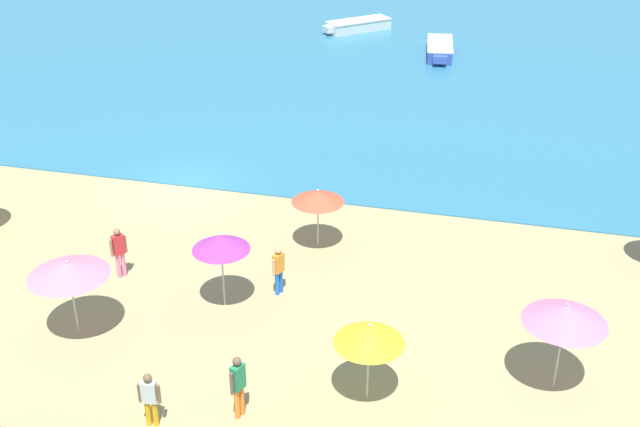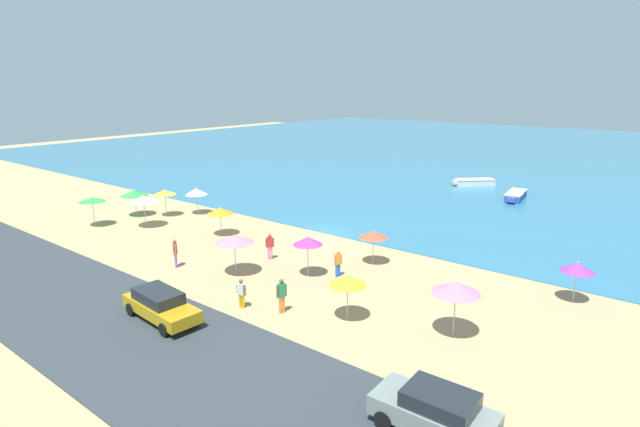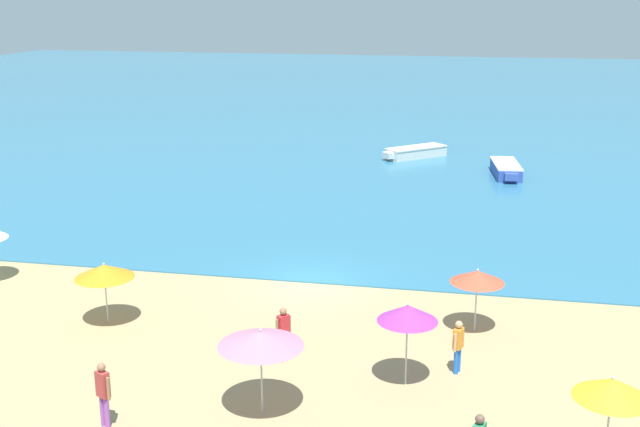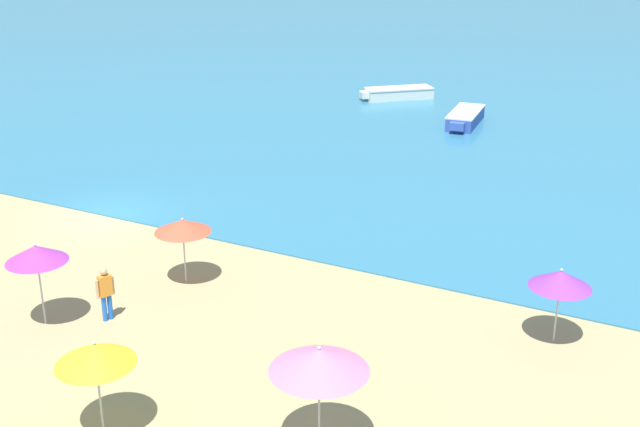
% 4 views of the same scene
% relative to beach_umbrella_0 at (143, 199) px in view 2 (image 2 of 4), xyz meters
% --- Properties ---
extents(ground_plane, '(160.00, 160.00, 0.00)m').
position_rel_beach_umbrella_0_xyz_m(ground_plane, '(12.45, 7.38, -2.29)').
color(ground_plane, tan).
extents(sea, '(150.00, 110.00, 0.05)m').
position_rel_beach_umbrella_0_xyz_m(sea, '(12.45, 62.38, -2.26)').
color(sea, teal).
rests_on(sea, ground_plane).
extents(coastal_road, '(80.00, 8.00, 0.06)m').
position_rel_beach_umbrella_0_xyz_m(coastal_road, '(12.45, -10.62, -2.26)').
color(coastal_road, '#30363C').
rests_on(coastal_road, ground_plane).
extents(beach_umbrella_0, '(2.31, 2.31, 2.63)m').
position_rel_beach_umbrella_0_xyz_m(beach_umbrella_0, '(0.00, 0.00, 0.00)').
color(beach_umbrella_0, '#B2B2B7').
rests_on(beach_umbrella_0, ground_plane).
extents(beach_umbrella_1, '(1.70, 1.70, 2.23)m').
position_rel_beach_umbrella_0_xyz_m(beach_umbrella_1, '(30.13, 5.68, -0.37)').
color(beach_umbrella_1, '#B2B2B7').
rests_on(beach_umbrella_1, ground_plane).
extents(beach_umbrella_2, '(1.74, 1.74, 2.53)m').
position_rel_beach_umbrella_0_xyz_m(beach_umbrella_2, '(16.88, -0.14, -0.07)').
color(beach_umbrella_2, '#B2B2B7').
rests_on(beach_umbrella_2, ground_plane).
extents(beach_umbrella_3, '(1.90, 1.90, 2.37)m').
position_rel_beach_umbrella_0_xyz_m(beach_umbrella_3, '(-1.56, 3.07, -0.19)').
color(beach_umbrella_3, '#B2B2B7').
rests_on(beach_umbrella_3, ground_plane).
extents(beach_umbrella_4, '(1.79, 1.79, 2.22)m').
position_rel_beach_umbrella_0_xyz_m(beach_umbrella_4, '(18.79, 4.03, -0.35)').
color(beach_umbrella_4, '#B2B2B7').
rests_on(beach_umbrella_4, ground_plane).
extents(beach_umbrella_5, '(2.02, 2.02, 2.45)m').
position_rel_beach_umbrella_0_xyz_m(beach_umbrella_5, '(-3.40, -2.39, -0.09)').
color(beach_umbrella_5, '#B2B2B7').
rests_on(beach_umbrella_5, ground_plane).
extents(beach_umbrella_6, '(2.01, 2.01, 2.18)m').
position_rel_beach_umbrella_0_xyz_m(beach_umbrella_6, '(6.45, 2.26, -0.40)').
color(beach_umbrella_6, '#B2B2B7').
rests_on(beach_umbrella_6, ground_plane).
extents(beach_umbrella_7, '(2.29, 2.29, 2.48)m').
position_rel_beach_umbrella_0_xyz_m(beach_umbrella_7, '(13.25, -2.56, -0.09)').
color(beach_umbrella_7, '#B2B2B7').
rests_on(beach_umbrella_7, ground_plane).
extents(beach_umbrella_8, '(2.16, 2.16, 2.69)m').
position_rel_beach_umbrella_0_xyz_m(beach_umbrella_8, '(26.67, -1.69, 0.06)').
color(beach_umbrella_8, '#B2B2B7').
rests_on(beach_umbrella_8, ground_plane).
extents(beach_umbrella_9, '(1.91, 1.91, 2.34)m').
position_rel_beach_umbrella_0_xyz_m(beach_umbrella_9, '(-0.05, 5.19, -0.29)').
color(beach_umbrella_9, '#B2B2B7').
rests_on(beach_umbrella_9, ground_plane).
extents(beach_umbrella_10, '(2.32, 2.32, 2.35)m').
position_rel_beach_umbrella_0_xyz_m(beach_umbrella_10, '(-3.69, 1.52, -0.27)').
color(beach_umbrella_10, '#B2B2B7').
rests_on(beach_umbrella_10, ground_plane).
extents(beach_umbrella_11, '(1.81, 1.81, 2.38)m').
position_rel_beach_umbrella_0_xyz_m(beach_umbrella_11, '(21.95, -3.34, -0.23)').
color(beach_umbrella_11, '#B2B2B7').
rests_on(beach_umbrella_11, ground_plane).
extents(bather_0, '(0.51, 0.37, 1.82)m').
position_rel_beach_umbrella_0_xyz_m(bather_0, '(9.41, -4.03, -1.27)').
color(bather_0, '#934EAA').
rests_on(bather_0, ground_plane).
extents(bather_1, '(0.33, 0.54, 1.66)m').
position_rel_beach_umbrella_0_xyz_m(bather_1, '(18.31, 0.90, -1.36)').
color(bather_1, blue).
rests_on(bather_1, ground_plane).
extents(bather_2, '(0.56, 0.27, 1.57)m').
position_rel_beach_umbrella_0_xyz_m(bather_2, '(16.95, -5.57, -1.41)').
color(bather_2, orange).
rests_on(bather_2, ground_plane).
extents(bather_3, '(0.33, 0.54, 1.82)m').
position_rel_beach_umbrella_0_xyz_m(bather_3, '(18.95, -4.73, -1.26)').
color(bather_3, orange).
rests_on(bather_3, ground_plane).
extents(bather_4, '(0.39, 0.47, 1.76)m').
position_rel_beach_umbrella_0_xyz_m(bather_4, '(13.06, 0.62, -1.30)').
color(bather_4, pink).
rests_on(bather_4, ground_plane).
extents(parked_car_1, '(4.05, 1.95, 1.54)m').
position_rel_beach_umbrella_0_xyz_m(parked_car_1, '(28.86, -8.27, -1.42)').
color(parked_car_1, slate).
rests_on(parked_car_1, coastal_road).
extents(parked_car_3, '(4.66, 2.10, 1.45)m').
position_rel_beach_umbrella_0_xyz_m(parked_car_3, '(14.91, -8.93, -1.46)').
color(parked_car_3, '#B88A15').
rests_on(parked_car_3, coastal_road).
extents(skiff_nearshore, '(1.95, 4.58, 0.78)m').
position_rel_beach_umbrella_0_xyz_m(skiff_nearshore, '(20.32, 27.76, -1.85)').
color(skiff_nearshore, '#3752A8').
rests_on(skiff_nearshore, sea).
extents(skiff_offshore, '(4.19, 3.97, 0.72)m').
position_rel_beach_umbrella_0_xyz_m(skiff_offshore, '(14.42, 32.17, -1.88)').
color(skiff_offshore, silver).
rests_on(skiff_offshore, sea).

